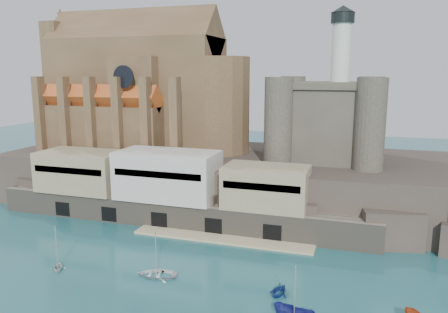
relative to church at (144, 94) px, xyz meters
name	(u,v)px	position (x,y,z in m)	size (l,w,h in m)	color
ground	(162,289)	(24.13, -41.85, -22.13)	(300.00, 300.00, 0.00)	#1A5056
promontory	(244,179)	(23.94, -2.48, -17.20)	(100.00, 36.00, 10.00)	#2C2521
quay	(166,190)	(13.94, -18.78, -16.06)	(70.00, 12.00, 13.05)	#6D6657
church	(144,94)	(0.00, 0.00, 0.00)	(47.00, 25.93, 30.51)	brown
castle_keep	(327,117)	(40.21, -0.78, -3.81)	(21.20, 21.20, 29.30)	#423E34
boat_4	(58,269)	(7.94, -41.22, -22.13)	(2.45, 1.50, 2.84)	silver
boat_6	(157,276)	(21.82, -38.82, -22.13)	(3.89, 1.13, 5.45)	silver
boat_7	(279,294)	(38.36, -38.72, -22.13)	(2.91, 1.77, 3.37)	navy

